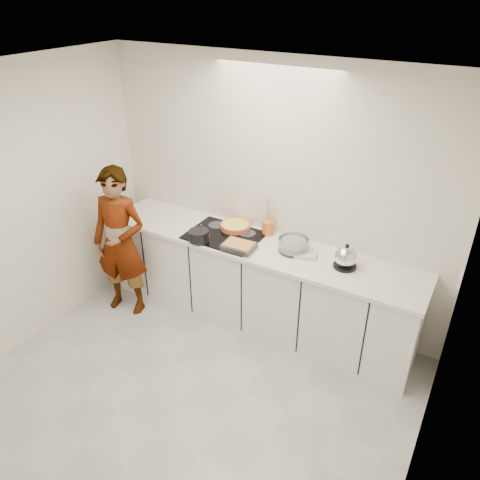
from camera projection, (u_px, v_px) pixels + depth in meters
The scene contains 16 objects.
floor at pixel (183, 401), 3.97m from camera, with size 3.60×3.20×0.00m, color #B5B4B1.
ceiling at pixel (157, 85), 2.70m from camera, with size 3.60×3.20×0.00m, color white.
wall_back at pixel (273, 195), 4.54m from camera, with size 3.60×0.00×2.60m, color white.
wall_left at pixel (9, 217), 4.12m from camera, with size 0.00×3.20×2.60m, color white.
wall_right at pixel (438, 363), 2.57m from camera, with size 0.02×3.20×2.60m.
base_cabinets at pixel (256, 285), 4.73m from camera, with size 3.20×0.58×0.87m, color white.
countertop at pixel (256, 246), 4.50m from camera, with size 3.24×0.64×0.04m, color white.
hob at pixel (224, 235), 4.63m from camera, with size 0.72×0.54×0.01m, color black.
tart_dish at pixel (236, 226), 4.73m from camera, with size 0.39×0.39×0.05m.
saucepan at pixel (199, 235), 4.50m from camera, with size 0.24×0.24×0.19m.
baking_dish at pixel (239, 246), 4.37m from camera, with size 0.31×0.23×0.06m.
mixing_bowl at pixel (293, 245), 4.35m from camera, with size 0.31×0.31×0.13m.
tea_towel at pixel (306, 254), 4.29m from camera, with size 0.20×0.15×0.03m, color white.
kettle at pixel (346, 258), 4.08m from camera, with size 0.27×0.27×0.23m.
utensil_crock at pixel (268, 228), 4.63m from camera, with size 0.12×0.12×0.15m, color orange.
cook at pixel (120, 243), 4.73m from camera, with size 0.58×0.38×1.60m, color white.
Camera 1 is at (1.81, -2.18, 3.14)m, focal length 35.00 mm.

